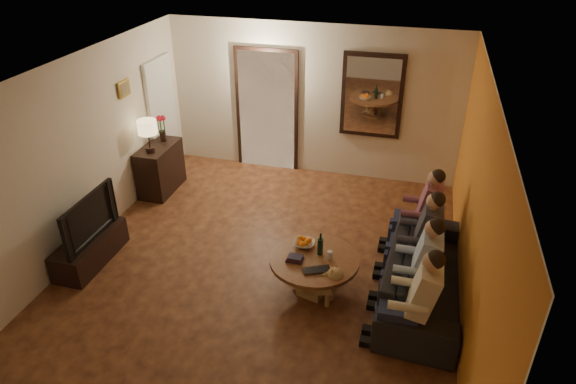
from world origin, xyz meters
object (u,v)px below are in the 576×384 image
(tv, at_px, (83,217))
(wine_bottle, at_px, (320,244))
(person_a, at_px, (416,305))
(dog, at_px, (318,280))
(person_c, at_px, (420,241))
(coffee_table, at_px, (314,273))
(dresser, at_px, (160,168))
(person_b, at_px, (418,270))
(tv_stand, at_px, (90,249))
(sofa, at_px, (425,274))
(bowl, at_px, (304,244))
(table_lamp, at_px, (148,136))
(laptop, at_px, (317,272))
(person_d, at_px, (422,216))

(tv, distance_m, wine_bottle, 3.08)
(person_a, bearing_deg, dog, 155.43)
(person_c, relative_size, coffee_table, 1.09)
(dresser, distance_m, person_b, 4.66)
(tv_stand, height_order, person_a, person_a)
(tv, xyz_separation_m, sofa, (4.34, 0.43, -0.37))
(person_a, bearing_deg, coffee_table, 149.88)
(coffee_table, distance_m, bowl, 0.38)
(table_lamp, xyz_separation_m, person_c, (4.24, -1.10, -0.47))
(tv, relative_size, wine_bottle, 3.51)
(person_a, distance_m, dog, 1.29)
(dresser, xyz_separation_m, person_a, (4.24, -2.52, 0.20))
(dresser, bearing_deg, person_a, -30.77)
(person_b, relative_size, coffee_table, 1.09)
(table_lamp, height_order, wine_bottle, table_lamp)
(dresser, height_order, wine_bottle, dresser)
(tv_stand, height_order, wine_bottle, wine_bottle)
(sofa, bearing_deg, dresser, 73.06)
(person_a, bearing_deg, tv, 173.69)
(person_c, bearing_deg, wine_bottle, -161.79)
(person_a, xyz_separation_m, coffee_table, (-1.23, 0.71, -0.38))
(laptop, bearing_deg, person_a, -46.32)
(coffee_table, xyz_separation_m, laptop, (0.10, -0.28, 0.24))
(dresser, height_order, person_d, person_d)
(table_lamp, relative_size, wine_bottle, 1.74)
(person_a, relative_size, person_d, 1.00)
(tv, relative_size, laptop, 3.31)
(person_a, relative_size, coffee_table, 1.09)
(sofa, height_order, wine_bottle, wine_bottle)
(tv_stand, relative_size, person_c, 0.96)
(table_lamp, relative_size, sofa, 0.24)
(dresser, distance_m, table_lamp, 0.71)
(sofa, bearing_deg, person_c, 22.01)
(person_c, bearing_deg, person_d, 90.00)
(tv_stand, relative_size, wine_bottle, 3.71)
(sofa, distance_m, person_b, 0.42)
(tv, distance_m, dog, 3.13)
(person_a, relative_size, person_b, 1.00)
(dog, bearing_deg, laptop, -70.95)
(table_lamp, bearing_deg, bowl, -25.85)
(dresser, height_order, dog, dresser)
(person_d, height_order, bowl, person_d)
(person_c, relative_size, wine_bottle, 3.87)
(dresser, bearing_deg, laptop, -33.91)
(person_c, bearing_deg, tv_stand, -170.22)
(laptop, bearing_deg, dog, 68.13)
(dresser, distance_m, tv, 2.08)
(person_d, bearing_deg, person_a, -90.00)
(dresser, relative_size, coffee_table, 0.82)
(person_c, distance_m, dog, 1.36)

